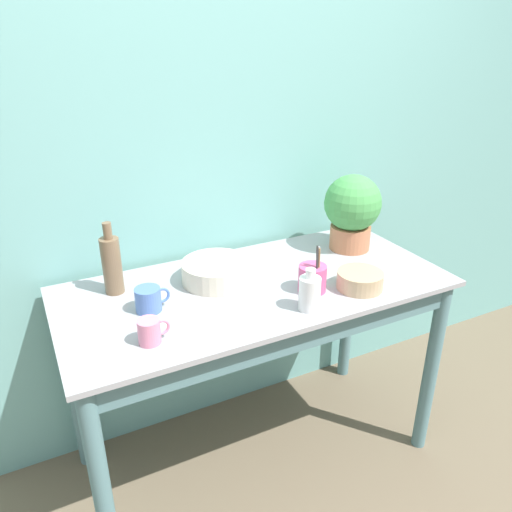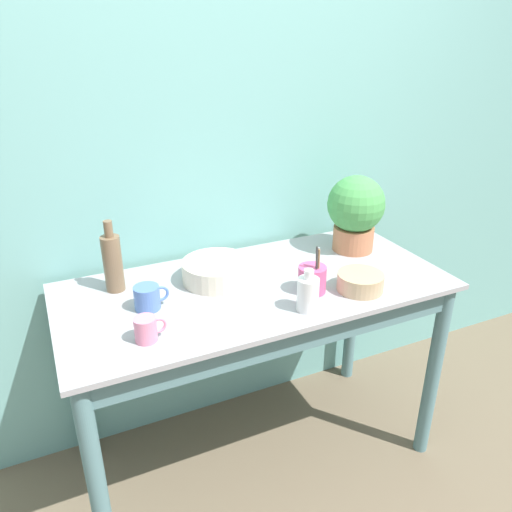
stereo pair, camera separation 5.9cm
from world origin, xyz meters
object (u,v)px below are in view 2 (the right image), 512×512
potted_plant (356,210)px  mug_blue (148,297)px  bottle_short (308,293)px  bowl_wash_large (217,271)px  mug_pink (146,329)px  utensil_cup (312,279)px  bowl_small_tan (360,282)px  bottle_tall (113,262)px

potted_plant → mug_blue: size_ratio=2.70×
bottle_short → mug_blue: 0.56m
bowl_wash_large → mug_pink: bowl_wash_large is taller
bottle_short → utensil_cup: size_ratio=0.82×
bowl_small_tan → potted_plant: bearing=59.4°
potted_plant → utensil_cup: bearing=-144.3°
bottle_short → utensil_cup: utensil_cup is taller
bottle_tall → mug_blue: (0.08, -0.19, -0.07)m
potted_plant → bowl_wash_large: (-0.65, -0.03, -0.14)m
bottle_tall → bowl_small_tan: bearing=-24.9°
bottle_tall → mug_pink: bearing=-85.9°
bottle_tall → bottle_short: 0.72m
potted_plant → bowl_small_tan: potted_plant is taller
mug_blue → utensil_cup: (0.58, -0.13, 0.01)m
mug_blue → mug_pink: (-0.05, -0.19, -0.00)m
bowl_wash_large → mug_pink: bearing=-139.7°
mug_blue → utensil_cup: utensil_cup is taller
mug_pink → bowl_small_tan: mug_pink is taller
bottle_short → utensil_cup: bearing=53.0°
bowl_wash_large → bottle_short: 0.40m
potted_plant → mug_blue: (-0.94, -0.13, -0.14)m
bowl_wash_large → bowl_small_tan: (0.46, -0.30, -0.01)m
mug_blue → mug_pink: size_ratio=1.19×
mug_pink → bottle_short: bearing=-5.1°
bowl_wash_large → mug_blue: 0.31m
mug_pink → bottle_tall: bearing=94.1°
mug_pink → utensil_cup: utensil_cup is taller
utensil_cup → bowl_small_tan: bearing=-20.6°
bowl_wash_large → bottle_tall: bottle_tall is taller
mug_blue → utensil_cup: size_ratio=0.65×
mug_blue → bowl_small_tan: (0.75, -0.20, -0.01)m
bowl_wash_large → bottle_tall: 0.39m
bowl_wash_large → bottle_short: size_ratio=1.73×
bowl_wash_large → utensil_cup: utensil_cup is taller
mug_blue → bowl_small_tan: size_ratio=0.71×
bowl_small_tan → utensil_cup: (-0.17, 0.06, 0.02)m
bowl_small_tan → bottle_short: bearing=-169.9°
bottle_tall → bottle_short: bottle_tall is taller
potted_plant → bottle_tall: 1.03m
potted_plant → mug_pink: (-1.00, -0.32, -0.14)m
mug_blue → bowl_small_tan: 0.78m
bowl_wash_large → bottle_tall: bearing=166.6°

